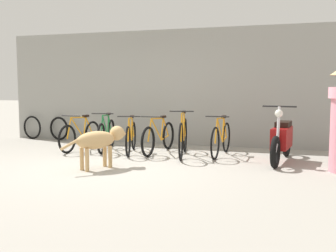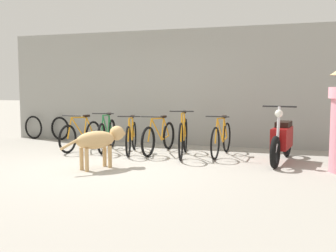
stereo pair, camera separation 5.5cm
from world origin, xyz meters
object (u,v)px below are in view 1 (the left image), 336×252
at_px(bicycle_5, 221,139).
at_px(spare_tire_left, 59,128).
at_px(bicycle_0, 81,135).
at_px(bicycle_2, 131,137).
at_px(motorcycle, 282,140).
at_px(stray_dog, 100,140).
at_px(bicycle_3, 159,137).
at_px(spare_tire_right, 32,127).
at_px(bicycle_1, 107,135).
at_px(bicycle_4, 183,137).

height_order(bicycle_5, spare_tire_left, bicycle_5).
xyz_separation_m(bicycle_0, bicycle_2, (1.21, -0.05, 0.01)).
height_order(motorcycle, spare_tire_left, motorcycle).
distance_m(bicycle_0, stray_dog, 2.12).
relative_size(bicycle_0, bicycle_2, 1.02).
height_order(bicycle_2, spare_tire_left, bicycle_2).
bearing_deg(motorcycle, bicycle_3, -88.63).
bearing_deg(bicycle_3, spare_tire_right, -101.65).
bearing_deg(bicycle_0, bicycle_2, 92.09).
relative_size(bicycle_3, spare_tire_left, 2.76).
bearing_deg(bicycle_1, bicycle_0, -89.60).
height_order(bicycle_0, bicycle_2, bicycle_2).
relative_size(spare_tire_left, spare_tire_right, 0.99).
height_order(bicycle_0, bicycle_5, bicycle_5).
bearing_deg(spare_tire_left, bicycle_4, -20.49).
distance_m(bicycle_2, bicycle_5, 1.87).
distance_m(bicycle_2, motorcycle, 3.03).
xyz_separation_m(bicycle_0, bicycle_3, (1.76, 0.14, 0.00)).
height_order(bicycle_1, bicycle_2, bicycle_1).
bearing_deg(bicycle_0, bicycle_1, 108.01).
relative_size(bicycle_1, bicycle_3, 0.94).
height_order(bicycle_0, bicycle_1, bicycle_1).
bearing_deg(bicycle_0, spare_tire_left, -128.98).
distance_m(bicycle_0, bicycle_5, 3.07).
distance_m(bicycle_4, stray_dog, 1.88).
bearing_deg(bicycle_5, bicycle_2, -79.37).
bearing_deg(bicycle_2, bicycle_5, 81.38).
bearing_deg(spare_tire_left, bicycle_5, -14.32).
distance_m(bicycle_2, bicycle_3, 0.58).
height_order(bicycle_3, stray_dog, bicycle_3).
xyz_separation_m(bicycle_0, stray_dog, (1.31, -1.66, 0.16)).
distance_m(bicycle_2, spare_tire_right, 3.65).
bearing_deg(stray_dog, bicycle_5, -13.77).
height_order(motorcycle, stray_dog, motorcycle).
relative_size(stray_dog, spare_tire_right, 1.82).
relative_size(bicycle_0, bicycle_5, 0.97).
bearing_deg(bicycle_3, bicycle_1, -84.89).
bearing_deg(stray_dog, motorcycle, -32.65).
height_order(bicycle_4, spare_tire_left, bicycle_4).
bearing_deg(bicycle_2, bicycle_4, 72.81).
height_order(bicycle_4, spare_tire_right, bicycle_4).
bearing_deg(bicycle_4, bicycle_5, 99.36).
distance_m(bicycle_0, bicycle_2, 1.21).
height_order(bicycle_1, bicycle_4, bicycle_4).
bearing_deg(bicycle_1, bicycle_3, 77.40).
bearing_deg(bicycle_4, bicycle_1, -107.27).
distance_m(bicycle_1, bicycle_2, 0.68).
distance_m(bicycle_0, motorcycle, 4.24).
xyz_separation_m(bicycle_1, motorcycle, (3.68, -0.29, 0.07)).
bearing_deg(bicycle_4, bicycle_2, -101.98).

